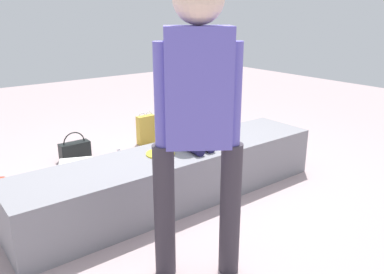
# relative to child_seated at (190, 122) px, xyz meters

# --- Properties ---
(ground_plane) EXTENTS (12.00, 12.00, 0.00)m
(ground_plane) POSITION_rel_child_seated_xyz_m (-0.14, -0.00, -0.62)
(ground_plane) COLOR #A99395
(concrete_ledge) EXTENTS (2.59, 0.57, 0.41)m
(concrete_ledge) POSITION_rel_child_seated_xyz_m (-0.14, -0.00, -0.42)
(concrete_ledge) COLOR gray
(concrete_ledge) RESTS_ON ground_plane
(child_seated) EXTENTS (0.28, 0.32, 0.48)m
(child_seated) POSITION_rel_child_seated_xyz_m (0.00, 0.00, 0.00)
(child_seated) COLOR #1B1743
(child_seated) RESTS_ON concrete_ledge
(adult_standing) EXTENTS (0.42, 0.35, 1.64)m
(adult_standing) POSITION_rel_child_seated_xyz_m (-0.57, -0.82, 0.36)
(adult_standing) COLOR #38313A
(adult_standing) RESTS_ON ground_plane
(cake_plate) EXTENTS (0.22, 0.22, 0.07)m
(cake_plate) POSITION_rel_child_seated_xyz_m (-0.27, 0.01, -0.19)
(cake_plate) COLOR yellow
(cake_plate) RESTS_ON concrete_ledge
(gift_bag) EXTENTS (0.21, 0.08, 0.37)m
(gift_bag) POSITION_rel_child_seated_xyz_m (0.39, 1.34, -0.46)
(gift_bag) COLOR gold
(gift_bag) RESTS_ON ground_plane
(railing_post) EXTENTS (0.36, 0.36, 1.09)m
(railing_post) POSITION_rel_child_seated_xyz_m (0.54, 0.99, -0.22)
(railing_post) COLOR black
(railing_post) RESTS_ON ground_plane
(water_bottle_near_gift) EXTENTS (0.07, 0.07, 0.20)m
(water_bottle_near_gift) POSITION_rel_child_seated_xyz_m (-0.20, 0.87, -0.53)
(water_bottle_near_gift) COLOR silver
(water_bottle_near_gift) RESTS_ON ground_plane
(party_cup_red) EXTENTS (0.07, 0.07, 0.09)m
(party_cup_red) POSITION_rel_child_seated_xyz_m (-1.22, 1.08, -0.58)
(party_cup_red) COLOR red
(party_cup_red) RESTS_ON ground_plane
(cake_box_white) EXTENTS (0.39, 0.39, 0.15)m
(cake_box_white) POSITION_rel_child_seated_xyz_m (-0.62, 0.88, -0.55)
(cake_box_white) COLOR white
(cake_box_white) RESTS_ON ground_plane
(handbag_black_leather) EXTENTS (0.30, 0.12, 0.29)m
(handbag_black_leather) POSITION_rel_child_seated_xyz_m (-0.45, 1.35, -0.53)
(handbag_black_leather) COLOR black
(handbag_black_leather) RESTS_ON ground_plane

